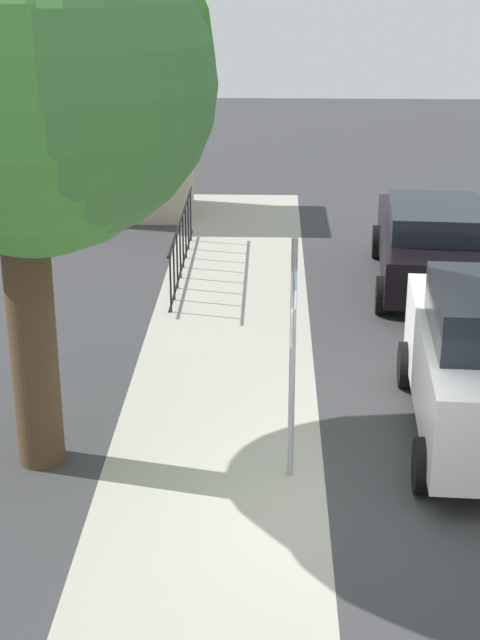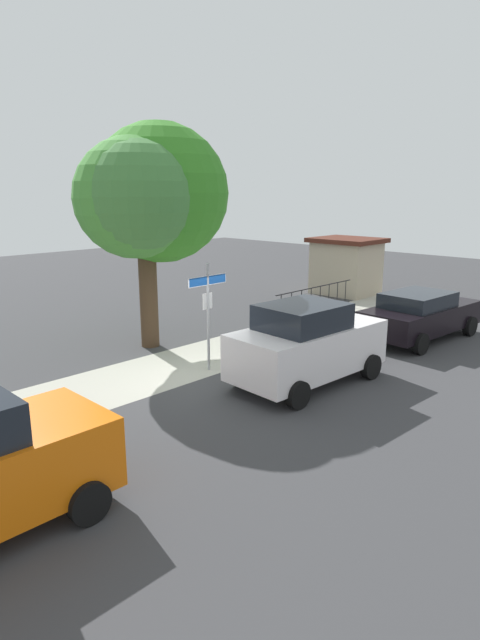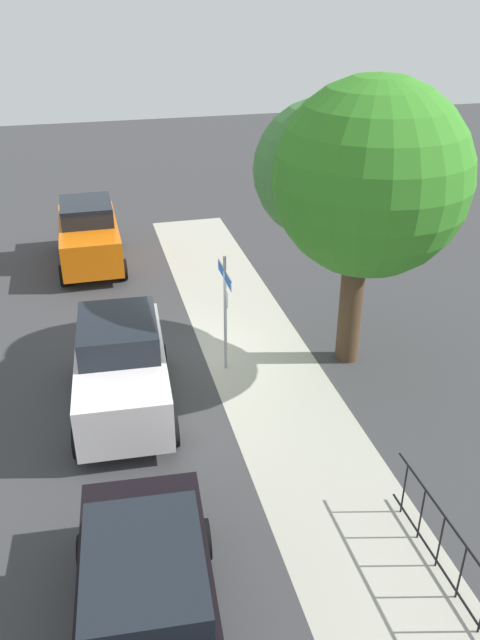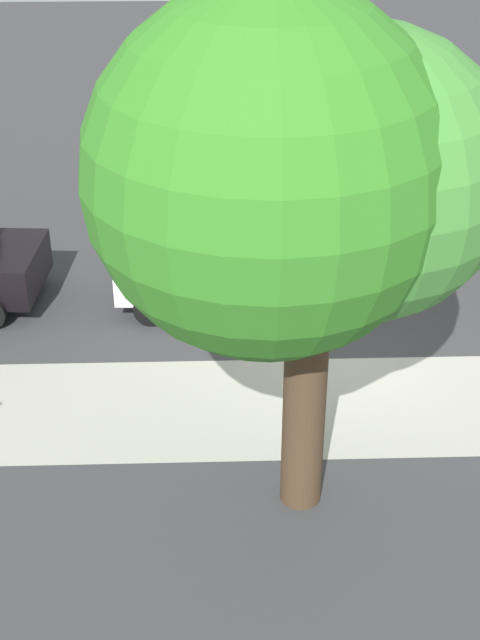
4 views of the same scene
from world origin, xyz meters
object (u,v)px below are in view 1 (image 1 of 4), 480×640
Objects in this scene: car_black at (434,243)px; utility_shed at (132,155)px; street_sign at (293,322)px; shade_tree at (34,79)px.

car_black is 1.59× the size of utility_shed.
shade_tree is (0.30, 2.72, 2.55)m from street_sign.
shade_tree is 1.41× the size of car_black.
utility_shed is (4.99, 6.04, 0.51)m from car_black.
shade_tree reaches higher than car_black.
car_black is at bearing -39.58° from shade_tree.
shade_tree is 2.24× the size of utility_shed.
shade_tree is 9.18m from car_black.
utility_shed is at bearing 16.09° from street_sign.
utility_shed is at bearing 54.82° from car_black.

